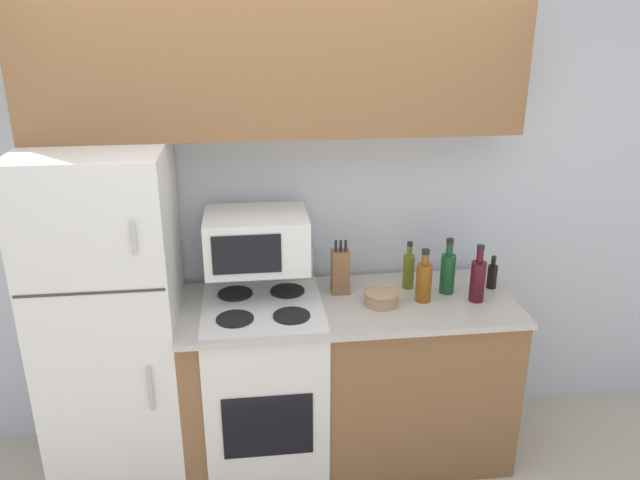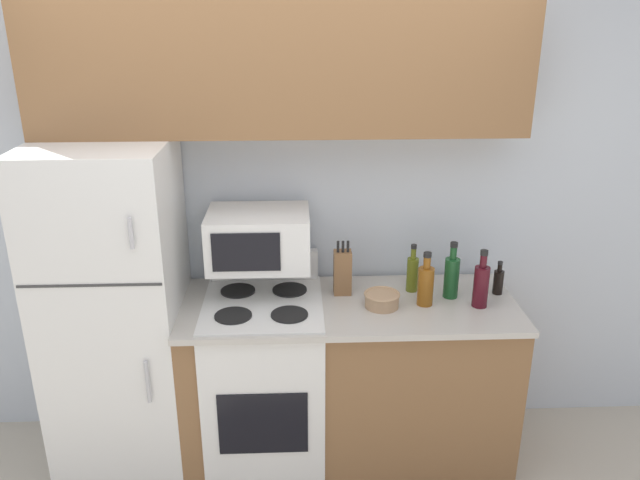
# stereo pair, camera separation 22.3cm
# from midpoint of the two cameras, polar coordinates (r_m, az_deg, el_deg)

# --- Properties ---
(wall_back) EXTENTS (8.00, 0.05, 2.55)m
(wall_back) POSITION_cam_midpoint_polar(r_m,az_deg,el_deg) (3.38, -1.38, 2.20)
(wall_back) COLOR silver
(wall_back) RESTS_ON ground_plane
(lower_cabinets) EXTENTS (1.70, 0.68, 0.93)m
(lower_cabinets) POSITION_cam_midpoint_polar(r_m,az_deg,el_deg) (3.42, 4.47, -12.68)
(lower_cabinets) COLOR brown
(lower_cabinets) RESTS_ON ground_plane
(refrigerator) EXTENTS (0.65, 0.68, 1.76)m
(refrigerator) POSITION_cam_midpoint_polar(r_m,az_deg,el_deg) (3.30, -16.21, -6.64)
(refrigerator) COLOR white
(refrigerator) RESTS_ON ground_plane
(upper_cabinets) EXTENTS (2.35, 0.31, 0.68)m
(upper_cabinets) POSITION_cam_midpoint_polar(r_m,az_deg,el_deg) (3.04, -1.45, 15.95)
(upper_cabinets) COLOR brown
(upper_cabinets) RESTS_ON refrigerator
(stove) EXTENTS (0.60, 0.66, 1.10)m
(stove) POSITION_cam_midpoint_polar(r_m,az_deg,el_deg) (3.38, -3.08, -12.71)
(stove) COLOR white
(stove) RESTS_ON ground_plane
(microwave) EXTENTS (0.51, 0.39, 0.28)m
(microwave) POSITION_cam_midpoint_polar(r_m,az_deg,el_deg) (3.14, -3.61, 0.14)
(microwave) COLOR white
(microwave) RESTS_ON stove
(knife_block) EXTENTS (0.09, 0.08, 0.29)m
(knife_block) POSITION_cam_midpoint_polar(r_m,az_deg,el_deg) (3.23, 4.05, -2.96)
(knife_block) COLOR brown
(knife_block) RESTS_ON lower_cabinets
(bowl) EXTENTS (0.18, 0.18, 0.07)m
(bowl) POSITION_cam_midpoint_polar(r_m,az_deg,el_deg) (3.14, 7.71, -5.43)
(bowl) COLOR tan
(bowl) RESTS_ON lower_cabinets
(bottle_wine_green) EXTENTS (0.08, 0.08, 0.30)m
(bottle_wine_green) POSITION_cam_midpoint_polar(r_m,az_deg,el_deg) (3.28, 13.86, -3.22)
(bottle_wine_green) COLOR #194C23
(bottle_wine_green) RESTS_ON lower_cabinets
(bottle_soy_sauce) EXTENTS (0.05, 0.05, 0.18)m
(bottle_soy_sauce) POSITION_cam_midpoint_polar(r_m,az_deg,el_deg) (3.40, 17.82, -3.62)
(bottle_soy_sauce) COLOR black
(bottle_soy_sauce) RESTS_ON lower_cabinets
(bottle_wine_red) EXTENTS (0.08, 0.08, 0.30)m
(bottle_wine_red) POSITION_cam_midpoint_polar(r_m,az_deg,el_deg) (3.22, 16.46, -3.95)
(bottle_wine_red) COLOR #470F19
(bottle_wine_red) RESTS_ON lower_cabinets
(bottle_olive_oil) EXTENTS (0.06, 0.06, 0.26)m
(bottle_olive_oil) POSITION_cam_midpoint_polar(r_m,az_deg,el_deg) (3.31, 10.37, -3.00)
(bottle_olive_oil) COLOR #5B6619
(bottle_olive_oil) RESTS_ON lower_cabinets
(bottle_whiskey) EXTENTS (0.08, 0.08, 0.28)m
(bottle_whiskey) POSITION_cam_midpoint_polar(r_m,az_deg,el_deg) (3.17, 11.64, -4.02)
(bottle_whiskey) COLOR brown
(bottle_whiskey) RESTS_ON lower_cabinets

